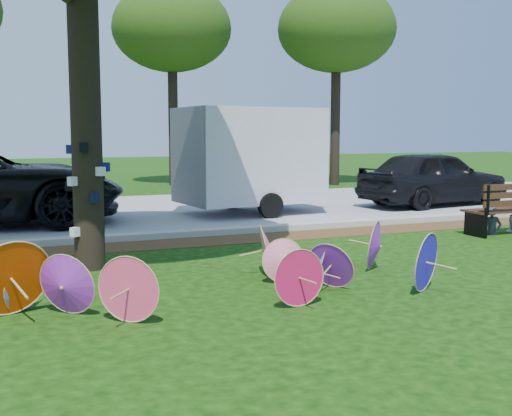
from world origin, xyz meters
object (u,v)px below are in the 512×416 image
(park_bench, at_px, (509,208))
(parasol_pile, at_px, (208,270))
(dark_pickup, at_px, (434,178))
(cargo_trailer, at_px, (250,155))
(person_left, at_px, (493,207))

(park_bench, bearing_deg, parasol_pile, -160.01)
(dark_pickup, height_order, cargo_trailer, cargo_trailer)
(parasol_pile, distance_m, park_bench, 7.55)
(cargo_trailer, xyz_separation_m, park_bench, (3.61, -4.82, -0.93))
(cargo_trailer, distance_m, person_left, 5.85)
(parasol_pile, xyz_separation_m, person_left, (6.73, 2.66, 0.18))
(park_bench, bearing_deg, dark_pickup, 69.37)
(cargo_trailer, height_order, park_bench, cargo_trailer)
(park_bench, distance_m, person_left, 0.36)
(dark_pickup, bearing_deg, parasol_pile, 121.49)
(parasol_pile, bearing_deg, cargo_trailer, 64.97)
(cargo_trailer, relative_size, person_left, 3.00)
(parasol_pile, bearing_deg, park_bench, 20.22)
(cargo_trailer, distance_m, park_bench, 6.10)
(person_left, bearing_deg, dark_pickup, 75.02)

